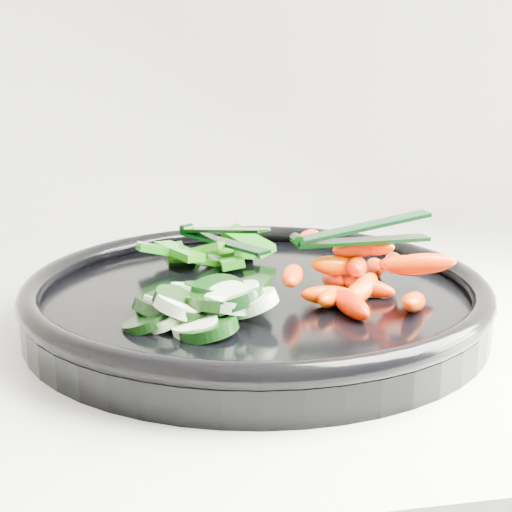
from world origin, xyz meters
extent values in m
cylinder|color=black|center=(-0.46, 1.66, 0.94)|extent=(0.46, 0.46, 0.02)
torus|color=black|center=(-0.46, 1.66, 0.96)|extent=(0.47, 0.47, 0.02)
cylinder|color=black|center=(-0.55, 1.59, 0.96)|extent=(0.04, 0.04, 0.02)
cylinder|color=beige|center=(-0.54, 1.59, 0.96)|extent=(0.03, 0.03, 0.02)
cylinder|color=black|center=(-0.54, 1.61, 0.96)|extent=(0.06, 0.06, 0.03)
cylinder|color=#DAFCC9|center=(-0.54, 1.62, 0.96)|extent=(0.05, 0.05, 0.03)
cylinder|color=black|center=(-0.54, 1.61, 0.96)|extent=(0.06, 0.06, 0.03)
cylinder|color=beige|center=(-0.52, 1.61, 0.96)|extent=(0.03, 0.04, 0.02)
cylinder|color=black|center=(-0.51, 1.57, 0.96)|extent=(0.05, 0.05, 0.02)
cylinder|color=beige|center=(-0.52, 1.57, 0.96)|extent=(0.05, 0.04, 0.02)
cylinder|color=black|center=(-0.52, 1.64, 0.96)|extent=(0.05, 0.05, 0.02)
cylinder|color=#E4F9C7|center=(-0.50, 1.64, 0.96)|extent=(0.03, 0.03, 0.02)
cylinder|color=black|center=(-0.53, 1.62, 0.96)|extent=(0.07, 0.07, 0.02)
cylinder|color=beige|center=(-0.52, 1.62, 0.96)|extent=(0.04, 0.04, 0.01)
cylinder|color=black|center=(-0.53, 1.61, 0.96)|extent=(0.05, 0.05, 0.02)
cylinder|color=beige|center=(-0.53, 1.62, 0.96)|extent=(0.04, 0.04, 0.02)
cylinder|color=black|center=(-0.53, 1.61, 0.96)|extent=(0.05, 0.05, 0.03)
cylinder|color=beige|center=(-0.54, 1.61, 0.96)|extent=(0.03, 0.03, 0.02)
cylinder|color=black|center=(-0.49, 1.59, 0.97)|extent=(0.06, 0.06, 0.03)
cylinder|color=#DBFAC8|center=(-0.48, 1.59, 0.97)|extent=(0.05, 0.05, 0.03)
cylinder|color=black|center=(-0.50, 1.62, 0.97)|extent=(0.05, 0.05, 0.02)
cylinder|color=beige|center=(-0.52, 1.63, 0.97)|extent=(0.04, 0.04, 0.02)
cylinder|color=black|center=(-0.53, 1.59, 0.97)|extent=(0.06, 0.06, 0.03)
cylinder|color=beige|center=(-0.53, 1.59, 0.97)|extent=(0.04, 0.04, 0.03)
cylinder|color=black|center=(-0.50, 1.60, 0.97)|extent=(0.06, 0.05, 0.03)
cylinder|color=beige|center=(-0.49, 1.60, 0.97)|extent=(0.04, 0.04, 0.03)
cylinder|color=black|center=(-0.48, 1.62, 0.97)|extent=(0.05, 0.05, 0.02)
cylinder|color=beige|center=(-0.48, 1.61, 0.97)|extent=(0.04, 0.04, 0.02)
cylinder|color=black|center=(-0.50, 1.59, 0.97)|extent=(0.05, 0.06, 0.02)
cylinder|color=beige|center=(-0.49, 1.59, 0.97)|extent=(0.05, 0.05, 0.02)
ellipsoid|color=#FA5600|center=(-0.38, 1.62, 0.96)|extent=(0.05, 0.05, 0.03)
ellipsoid|color=#E35C00|center=(-0.41, 1.61, 0.96)|extent=(0.05, 0.02, 0.02)
ellipsoid|color=#EE2500|center=(-0.40, 1.59, 0.96)|extent=(0.03, 0.05, 0.02)
ellipsoid|color=#DB3A00|center=(-0.40, 1.65, 0.96)|extent=(0.02, 0.04, 0.02)
ellipsoid|color=#F23E00|center=(-0.35, 1.59, 0.96)|extent=(0.04, 0.05, 0.03)
ellipsoid|color=#F23B00|center=(-0.39, 1.66, 0.96)|extent=(0.04, 0.03, 0.02)
ellipsoid|color=#F16100|center=(-0.41, 1.61, 0.96)|extent=(0.04, 0.04, 0.02)
ellipsoid|color=#FE3600|center=(-0.38, 1.63, 0.96)|extent=(0.04, 0.03, 0.02)
ellipsoid|color=#E10D00|center=(-0.35, 1.68, 0.96)|extent=(0.03, 0.05, 0.02)
ellipsoid|color=#FD2400|center=(-0.44, 1.62, 0.98)|extent=(0.03, 0.05, 0.02)
ellipsoid|color=#FF2400|center=(-0.35, 1.65, 0.98)|extent=(0.03, 0.05, 0.03)
ellipsoid|color=#FF2400|center=(-0.38, 1.64, 0.98)|extent=(0.03, 0.05, 0.03)
ellipsoid|color=#E45800|center=(-0.40, 1.64, 0.98)|extent=(0.06, 0.03, 0.03)
ellipsoid|color=#F83200|center=(-0.34, 1.64, 0.98)|extent=(0.06, 0.02, 0.02)
ellipsoid|color=#FE5500|center=(-0.37, 1.65, 0.99)|extent=(0.04, 0.05, 0.02)
ellipsoid|color=red|center=(-0.41, 1.69, 0.99)|extent=(0.04, 0.04, 0.02)
ellipsoid|color=#EB3600|center=(-0.38, 1.65, 0.99)|extent=(0.05, 0.02, 0.02)
ellipsoid|color=#ED1A00|center=(-0.35, 1.59, 0.99)|extent=(0.06, 0.03, 0.02)
cube|color=#09650B|center=(-0.47, 1.74, 0.96)|extent=(0.02, 0.06, 0.02)
cube|color=#18730B|center=(-0.48, 1.74, 0.96)|extent=(0.05, 0.04, 0.02)
cube|color=#22730B|center=(-0.45, 1.76, 0.96)|extent=(0.02, 0.06, 0.02)
cube|color=#0B6D0A|center=(-0.48, 1.76, 0.96)|extent=(0.06, 0.02, 0.02)
cube|color=#146309|center=(-0.52, 1.78, 0.96)|extent=(0.02, 0.05, 0.01)
cube|color=#166209|center=(-0.50, 1.76, 0.96)|extent=(0.04, 0.05, 0.02)
cube|color=#206309|center=(-0.50, 1.74, 0.97)|extent=(0.05, 0.04, 0.02)
cube|color=#0F690A|center=(-0.53, 1.75, 0.97)|extent=(0.05, 0.03, 0.02)
cube|color=#1F6509|center=(-0.52, 1.74, 0.97)|extent=(0.04, 0.06, 0.01)
cube|color=#0C720A|center=(-0.45, 1.77, 0.97)|extent=(0.05, 0.07, 0.02)
cylinder|color=black|center=(-0.43, 1.63, 1.00)|extent=(0.01, 0.01, 0.01)
cube|color=black|center=(-0.38, 1.64, 1.00)|extent=(0.11, 0.02, 0.00)
cube|color=black|center=(-0.38, 1.64, 1.01)|extent=(0.11, 0.02, 0.02)
cylinder|color=black|center=(-0.51, 1.80, 0.98)|extent=(0.01, 0.01, 0.01)
cube|color=black|center=(-0.47, 1.75, 0.97)|extent=(0.07, 0.10, 0.00)
cube|color=black|center=(-0.47, 1.75, 0.99)|extent=(0.07, 0.10, 0.02)
camera|label=1|loc=(-0.56, 1.11, 1.13)|focal=50.00mm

